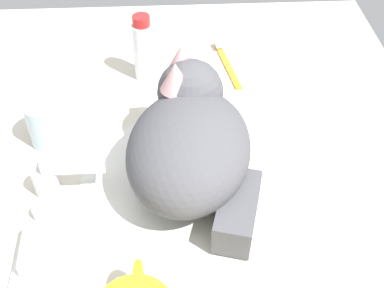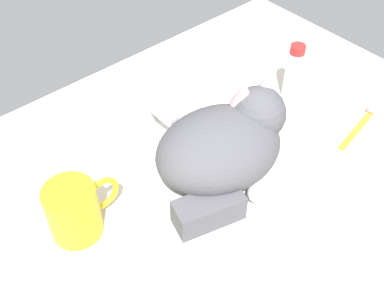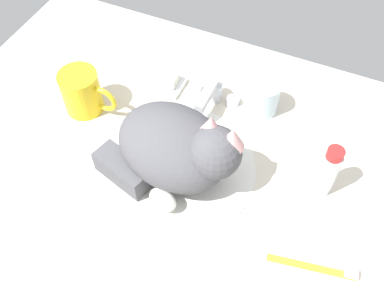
{
  "view_description": "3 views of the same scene",
  "coord_description": "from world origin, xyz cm",
  "px_view_note": "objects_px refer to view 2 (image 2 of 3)",
  "views": [
    {
      "loc": [
        -49.66,
        2.22,
        56.0
      ],
      "look_at": [
        2.41,
        -0.57,
        6.21
      ],
      "focal_mm": 46.86,
      "sensor_mm": 36.0,
      "label": 1
    },
    {
      "loc": [
        -41.03,
        -40.44,
        65.49
      ],
      "look_at": [
        -2.62,
        3.88,
        7.4
      ],
      "focal_mm": 45.06,
      "sensor_mm": 36.0,
      "label": 2
    },
    {
      "loc": [
        23.01,
        -42.9,
        73.05
      ],
      "look_at": [
        2.81,
        2.39,
        6.63
      ],
      "focal_mm": 41.12,
      "sensor_mm": 36.0,
      "label": 3
    }
  ],
  "objects_px": {
    "faucet": "(151,113)",
    "soap_bar": "(99,141)",
    "rinse_cup": "(185,81)",
    "toothbrush": "(361,124)",
    "cat": "(226,145)",
    "coffee_mug": "(75,210)",
    "toothpaste_bottle": "(293,74)"
  },
  "relations": [
    {
      "from": "coffee_mug",
      "to": "toothpaste_bottle",
      "type": "distance_m",
      "value": 0.52
    },
    {
      "from": "toothbrush",
      "to": "soap_bar",
      "type": "bearing_deg",
      "value": 146.53
    },
    {
      "from": "coffee_mug",
      "to": "cat",
      "type": "bearing_deg",
      "value": -15.4
    },
    {
      "from": "faucet",
      "to": "soap_bar",
      "type": "bearing_deg",
      "value": 178.47
    },
    {
      "from": "faucet",
      "to": "toothpaste_bottle",
      "type": "height_order",
      "value": "toothpaste_bottle"
    },
    {
      "from": "coffee_mug",
      "to": "soap_bar",
      "type": "height_order",
      "value": "coffee_mug"
    },
    {
      "from": "faucet",
      "to": "coffee_mug",
      "type": "bearing_deg",
      "value": -152.62
    },
    {
      "from": "toothpaste_bottle",
      "to": "toothbrush",
      "type": "bearing_deg",
      "value": -77.55
    },
    {
      "from": "cat",
      "to": "soap_bar",
      "type": "xyz_separation_m",
      "value": [
        -0.13,
        0.2,
        -0.05
      ]
    },
    {
      "from": "rinse_cup",
      "to": "toothpaste_bottle",
      "type": "height_order",
      "value": "toothpaste_bottle"
    },
    {
      "from": "rinse_cup",
      "to": "toothbrush",
      "type": "distance_m",
      "value": 0.37
    },
    {
      "from": "cat",
      "to": "toothpaste_bottle",
      "type": "xyz_separation_m",
      "value": [
        0.26,
        0.07,
        -0.02
      ]
    },
    {
      "from": "cat",
      "to": "rinse_cup",
      "type": "distance_m",
      "value": 0.25
    },
    {
      "from": "soap_bar",
      "to": "toothbrush",
      "type": "xyz_separation_m",
      "value": [
        0.43,
        -0.29,
        -0.02
      ]
    },
    {
      "from": "coffee_mug",
      "to": "toothpaste_bottle",
      "type": "xyz_separation_m",
      "value": [
        0.52,
        0.0,
        0.01
      ]
    },
    {
      "from": "faucet",
      "to": "soap_bar",
      "type": "xyz_separation_m",
      "value": [
        -0.12,
        0.0,
        -0.0
      ]
    },
    {
      "from": "toothpaste_bottle",
      "to": "soap_bar",
      "type": "bearing_deg",
      "value": 162.03
    },
    {
      "from": "rinse_cup",
      "to": "toothbrush",
      "type": "relative_size",
      "value": 0.5
    },
    {
      "from": "faucet",
      "to": "toothbrush",
      "type": "bearing_deg",
      "value": -42.16
    },
    {
      "from": "faucet",
      "to": "rinse_cup",
      "type": "height_order",
      "value": "rinse_cup"
    },
    {
      "from": "soap_bar",
      "to": "coffee_mug",
      "type": "bearing_deg",
      "value": -133.97
    },
    {
      "from": "cat",
      "to": "toothbrush",
      "type": "xyz_separation_m",
      "value": [
        0.3,
        -0.08,
        -0.07
      ]
    },
    {
      "from": "cat",
      "to": "toothbrush",
      "type": "height_order",
      "value": "cat"
    },
    {
      "from": "toothpaste_bottle",
      "to": "rinse_cup",
      "type": "bearing_deg",
      "value": 138.14
    },
    {
      "from": "toothbrush",
      "to": "rinse_cup",
      "type": "bearing_deg",
      "value": 123.35
    },
    {
      "from": "faucet",
      "to": "soap_bar",
      "type": "distance_m",
      "value": 0.12
    },
    {
      "from": "cat",
      "to": "soap_bar",
      "type": "relative_size",
      "value": 4.38
    },
    {
      "from": "cat",
      "to": "toothpaste_bottle",
      "type": "height_order",
      "value": "cat"
    },
    {
      "from": "faucet",
      "to": "toothbrush",
      "type": "height_order",
      "value": "faucet"
    },
    {
      "from": "rinse_cup",
      "to": "soap_bar",
      "type": "xyz_separation_m",
      "value": [
        -0.23,
        -0.02,
        -0.01
      ]
    },
    {
      "from": "coffee_mug",
      "to": "toothbrush",
      "type": "relative_size",
      "value": 0.84
    },
    {
      "from": "coffee_mug",
      "to": "toothpaste_bottle",
      "type": "relative_size",
      "value": 1.0
    }
  ]
}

